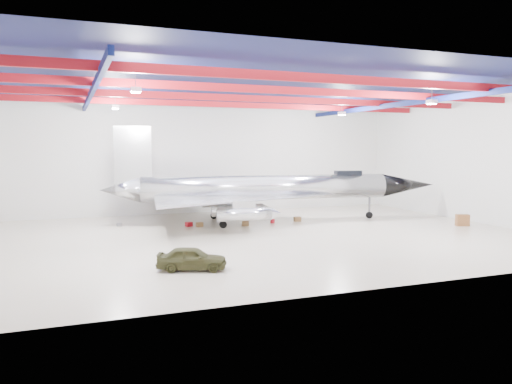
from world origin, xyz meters
name	(u,v)px	position (x,y,z in m)	size (l,w,h in m)	color
floor	(264,236)	(0.00, 0.00, 0.00)	(40.00, 40.00, 0.00)	beige
wall_back	(210,158)	(0.00, 15.00, 5.50)	(40.00, 40.00, 0.00)	silver
wall_right	(476,160)	(20.00, 0.00, 5.50)	(30.00, 30.00, 0.00)	silver
ceiling	(265,86)	(0.00, 0.00, 11.00)	(40.00, 40.00, 0.00)	#0A0F38
ceiling_structure	(265,96)	(0.00, 0.00, 10.32)	(39.50, 29.50, 1.08)	maroon
jet_aircraft	(266,191)	(2.79, 6.54, 2.74)	(30.57, 19.77, 8.35)	silver
jeep	(192,258)	(-7.55, -8.39, 0.63)	(1.50, 3.72, 1.27)	#34341A
desk	(462,220)	(17.31, -1.55, 0.49)	(1.06, 0.53, 0.97)	brown
crate_ply	(199,224)	(-3.45, 5.96, 0.18)	(0.52, 0.41, 0.36)	olive
toolbox_red	(189,224)	(-4.24, 6.41, 0.18)	(0.52, 0.41, 0.36)	#A4101C
parts_bin	(297,219)	(5.47, 5.73, 0.21)	(0.59, 0.47, 0.41)	olive
crate_small	(119,225)	(-9.69, 8.54, 0.14)	(0.40, 0.32, 0.28)	#59595B
tool_chest	(273,221)	(3.02, 5.64, 0.18)	(0.40, 0.40, 0.36)	#A4101C
oil_barrel	(245,223)	(0.27, 5.00, 0.21)	(0.59, 0.47, 0.41)	olive
spares_box	(227,216)	(0.30, 10.15, 0.17)	(0.37, 0.37, 0.33)	#59595B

